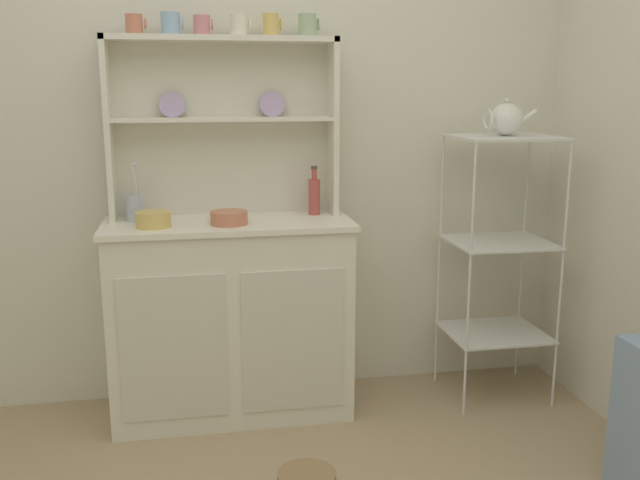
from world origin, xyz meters
name	(u,v)px	position (x,y,z in m)	size (l,w,h in m)	color
wall_back	(221,127)	(0.00, 1.62, 1.25)	(3.84, 0.05, 2.50)	silver
hutch_cabinet	(231,316)	(0.01, 1.37, 0.45)	(1.05, 0.45, 0.87)	silver
hutch_shelf_unit	(223,114)	(0.01, 1.53, 1.31)	(0.98, 0.18, 0.76)	silver
bakers_rack	(500,237)	(1.22, 1.33, 0.76)	(0.45, 0.39, 1.21)	silver
cup_terracotta_0	(134,24)	(-0.34, 1.49, 1.67)	(0.08, 0.07, 0.08)	#C67556
cup_sky_1	(171,24)	(-0.20, 1.49, 1.68)	(0.09, 0.08, 0.09)	#8EB2D1
cup_rose_2	(202,25)	(-0.07, 1.49, 1.67)	(0.08, 0.07, 0.08)	#D17A84
cup_cream_3	(239,25)	(0.08, 1.49, 1.68)	(0.09, 0.07, 0.09)	silver
cup_gold_4	(271,25)	(0.22, 1.49, 1.68)	(0.08, 0.07, 0.09)	#DBB760
cup_sage_5	(308,25)	(0.37, 1.49, 1.68)	(0.09, 0.08, 0.09)	#9EB78E
bowl_mixing_large	(153,219)	(-0.30, 1.29, 0.90)	(0.14, 0.14, 0.06)	#DBB760
bowl_floral_medium	(229,218)	(0.01, 1.29, 0.90)	(0.15, 0.15, 0.06)	#C67556
jam_bottle	(314,195)	(0.39, 1.45, 0.96)	(0.05, 0.05, 0.22)	#B74C47
utensil_jar	(135,207)	(-0.38, 1.45, 0.93)	(0.08, 0.08, 0.25)	#B2B7C6
porcelain_teapot	(506,119)	(1.22, 1.33, 1.29)	(0.23, 0.14, 0.16)	white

